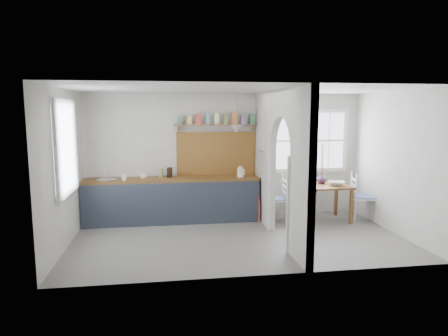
{
  "coord_description": "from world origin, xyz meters",
  "views": [
    {
      "loc": [
        -1.26,
        -6.67,
        2.24
      ],
      "look_at": [
        -0.19,
        0.53,
        1.19
      ],
      "focal_mm": 32.0,
      "sensor_mm": 36.0,
      "label": 1
    }
  ],
  "objects": [
    {
      "name": "knife_block",
      "position": [
        -1.18,
        1.39,
        1.0
      ],
      "size": [
        0.12,
        0.14,
        0.2
      ],
      "primitive_type": "cube",
      "rotation": [
        0.0,
        0.0,
        -0.21
      ],
      "color": "#321E10",
      "rests_on": "counter"
    },
    {
      "name": "mug_a",
      "position": [
        -2.06,
        1.14,
        0.95
      ],
      "size": [
        0.14,
        0.14,
        0.11
      ],
      "primitive_type": "imported",
      "rotation": [
        0.0,
        0.0,
        -0.17
      ],
      "color": "white",
      "rests_on": "counter"
    },
    {
      "name": "dining_table",
      "position": [
        1.83,
        0.92,
        0.37
      ],
      "size": [
        1.21,
        0.82,
        0.74
      ],
      "primitive_type": null,
      "rotation": [
        0.0,
        0.0,
        0.03
      ],
      "color": "brown",
      "rests_on": "floor"
    },
    {
      "name": "kitchen_window",
      "position": [
        -2.87,
        0.0,
        1.65
      ],
      "size": [
        0.1,
        1.16,
        1.5
      ],
      "primitive_type": null,
      "color": "white",
      "rests_on": "walls"
    },
    {
      "name": "chair_right",
      "position": [
        2.75,
        0.83,
        0.49
      ],
      "size": [
        0.54,
        0.54,
        0.99
      ],
      "primitive_type": null,
      "rotation": [
        0.0,
        0.0,
        1.34
      ],
      "color": "silver",
      "rests_on": "floor"
    },
    {
      "name": "plate",
      "position": [
        1.43,
        0.89,
        0.75
      ],
      "size": [
        0.21,
        0.21,
        0.02
      ],
      "primitive_type": "cylinder",
      "rotation": [
        0.0,
        0.0,
        -0.01
      ],
      "color": "#2C2929",
      "rests_on": "dining_table"
    },
    {
      "name": "shelf",
      "position": [
        -0.2,
        1.49,
        2.01
      ],
      "size": [
        1.75,
        0.2,
        0.21
      ],
      "color": "#8D6A47",
      "rests_on": "walls"
    },
    {
      "name": "walls",
      "position": [
        0.0,
        0.0,
        1.3
      ],
      "size": [
        5.81,
        3.21,
        2.6
      ],
      "color": "silver",
      "rests_on": "floor"
    },
    {
      "name": "vase",
      "position": [
        1.94,
        1.1,
        0.85
      ],
      "size": [
        0.21,
        0.21,
        0.21
      ],
      "primitive_type": "imported",
      "rotation": [
        0.0,
        0.0,
        0.05
      ],
      "color": "#46274B",
      "rests_on": "dining_table"
    },
    {
      "name": "floor",
      "position": [
        0.0,
        0.0,
        0.0
      ],
      "size": [
        5.8,
        3.2,
        0.01
      ],
      "primitive_type": "cube",
      "color": "slate",
      "rests_on": "ground"
    },
    {
      "name": "counter",
      "position": [
        -1.13,
        1.33,
        0.46
      ],
      "size": [
        3.5,
        0.6,
        0.9
      ],
      "color": "brown",
      "rests_on": "floor"
    },
    {
      "name": "partition",
      "position": [
        0.7,
        0.06,
        1.45
      ],
      "size": [
        0.12,
        3.2,
        2.6
      ],
      "color": "silver",
      "rests_on": "floor"
    },
    {
      "name": "sink",
      "position": [
        -2.43,
        1.3,
        0.89
      ],
      "size": [
        0.4,
        0.4,
        0.02
      ],
      "primitive_type": "cylinder",
      "color": "silver",
      "rests_on": "counter"
    },
    {
      "name": "table_cup",
      "position": [
        1.62,
        0.77,
        0.79
      ],
      "size": [
        0.11,
        0.11,
        0.1
      ],
      "primitive_type": "imported",
      "rotation": [
        0.0,
        0.0,
        -0.03
      ],
      "color": "#62855F",
      "rests_on": "dining_table"
    },
    {
      "name": "kettle",
      "position": [
        0.25,
        1.23,
        1.0
      ],
      "size": [
        0.19,
        0.16,
        0.21
      ],
      "primitive_type": null,
      "rotation": [
        0.0,
        0.0,
        -0.15
      ],
      "color": "white",
      "rests_on": "counter"
    },
    {
      "name": "nook_window",
      "position": [
        1.8,
        1.56,
        1.6
      ],
      "size": [
        1.76,
        0.1,
        1.3
      ],
      "primitive_type": null,
      "color": "white",
      "rests_on": "walls"
    },
    {
      "name": "ceiling",
      "position": [
        0.0,
        0.0,
        2.6
      ],
      "size": [
        5.8,
        3.2,
        0.01
      ],
      "primitive_type": "cube",
      "color": "silver",
      "rests_on": "walls"
    },
    {
      "name": "chair_left",
      "position": [
        0.93,
        1.02,
        0.48
      ],
      "size": [
        0.46,
        0.46,
        0.95
      ],
      "primitive_type": null,
      "rotation": [
        0.0,
        0.0,
        -1.63
      ],
      "color": "silver",
      "rests_on": "floor"
    },
    {
      "name": "towel_magenta",
      "position": [
        0.58,
        0.98,
        0.28
      ],
      "size": [
        0.02,
        0.03,
        0.54
      ],
      "primitive_type": "cube",
      "color": "#BE2363",
      "rests_on": "counter"
    },
    {
      "name": "backsplash",
      "position": [
        -0.2,
        1.58,
        1.35
      ],
      "size": [
        1.65,
        0.03,
        0.9
      ],
      "primitive_type": "cube",
      "color": "olive",
      "rests_on": "walls"
    },
    {
      "name": "jar",
      "position": [
        -1.35,
        1.44,
        0.99
      ],
      "size": [
        0.13,
        0.13,
        0.18
      ],
      "primitive_type": "cylinder",
      "rotation": [
        0.0,
        0.0,
        -0.23
      ],
      "color": "#9B955A",
      "rests_on": "counter"
    },
    {
      "name": "towel_orange",
      "position": [
        0.58,
        0.92,
        0.25
      ],
      "size": [
        0.02,
        0.03,
        0.46
      ],
      "primitive_type": "cube",
      "color": "orange",
      "rests_on": "counter"
    },
    {
      "name": "utensil_rail",
      "position": [
        0.61,
        0.9,
        1.45
      ],
      "size": [
        0.02,
        0.5,
        0.02
      ],
      "primitive_type": "cylinder",
      "rotation": [
        1.57,
        0.0,
        0.0
      ],
      "color": "silver",
      "rests_on": "partition"
    },
    {
      "name": "bowl",
      "position": [
        2.16,
        0.85,
        0.78
      ],
      "size": [
        0.43,
        0.43,
        0.08
      ],
      "primitive_type": "imported",
      "rotation": [
        0.0,
        0.0,
        -0.42
      ],
      "color": "silver",
      "rests_on": "dining_table"
    },
    {
      "name": "mug_b",
      "position": [
        -1.7,
        1.3,
        0.95
      ],
      "size": [
        0.16,
        0.16,
        0.11
      ],
      "primitive_type": "imported",
      "rotation": [
        0.0,
        0.0,
        -0.2
      ],
      "color": "white",
      "rests_on": "counter"
    },
    {
      "name": "pendant_lamp",
      "position": [
        0.15,
        1.15,
        1.88
      ],
      "size": [
        0.26,
        0.26,
        0.16
      ],
      "primitive_type": "cone",
      "color": "beige",
      "rests_on": "ceiling"
    }
  ]
}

